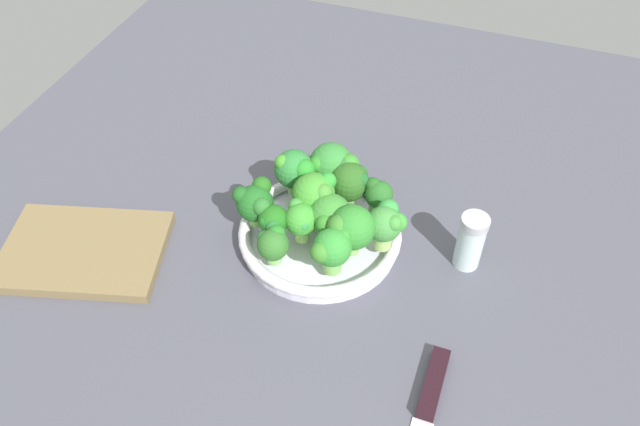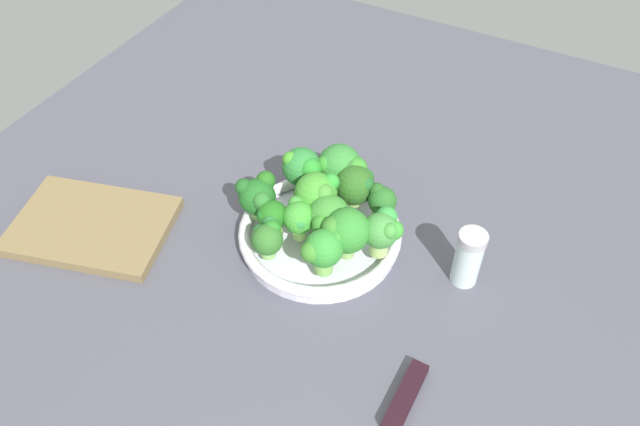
% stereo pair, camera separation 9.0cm
% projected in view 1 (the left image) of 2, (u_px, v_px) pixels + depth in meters
% --- Properties ---
extents(ground_plane, '(1.30, 1.30, 0.03)m').
position_uv_depth(ground_plane, '(347.00, 237.00, 0.97)').
color(ground_plane, '#4B4B57').
extents(bowl, '(0.24, 0.24, 0.03)m').
position_uv_depth(bowl, '(320.00, 234.00, 0.93)').
color(bowl, white).
rests_on(bowl, ground_plane).
extents(broccoli_floret_0, '(0.06, 0.06, 0.07)m').
position_uv_depth(broccoli_floret_0, '(295.00, 169.00, 0.94)').
color(broccoli_floret_0, '#7EB45D').
rests_on(broccoli_floret_0, bowl).
extents(broccoli_floret_1, '(0.05, 0.05, 0.05)m').
position_uv_depth(broccoli_floret_1, '(273.00, 244.00, 0.86)').
color(broccoli_floret_1, '#85BE66').
rests_on(broccoli_floret_1, bowl).
extents(broccoli_floret_2, '(0.04, 0.04, 0.06)m').
position_uv_depth(broccoli_floret_2, '(378.00, 195.00, 0.92)').
color(broccoli_floret_2, '#82BC59').
rests_on(broccoli_floret_2, bowl).
extents(broccoli_floret_3, '(0.06, 0.06, 0.08)m').
position_uv_depth(broccoli_floret_3, '(315.00, 194.00, 0.90)').
color(broccoli_floret_3, '#7DB45E').
rests_on(broccoli_floret_3, bowl).
extents(broccoli_floret_4, '(0.06, 0.06, 0.07)m').
position_uv_depth(broccoli_floret_4, '(386.00, 223.00, 0.87)').
color(broccoli_floret_4, '#A2C96C').
rests_on(broccoli_floret_4, bowl).
extents(broccoli_floret_5, '(0.05, 0.06, 0.07)m').
position_uv_depth(broccoli_floret_5, '(331.00, 249.00, 0.84)').
color(broccoli_floret_5, '#7FBF5B').
rests_on(broccoli_floret_5, bowl).
extents(broccoli_floret_6, '(0.04, 0.05, 0.06)m').
position_uv_depth(broccoli_floret_6, '(273.00, 223.00, 0.88)').
color(broccoli_floret_6, '#93C25F').
rests_on(broccoli_floret_6, bowl).
extents(broccoli_floret_7, '(0.08, 0.07, 0.08)m').
position_uv_depth(broccoli_floret_7, '(332.00, 165.00, 0.95)').
color(broccoli_floret_7, '#A1D26C').
rests_on(broccoli_floret_7, bowl).
extents(broccoli_floret_8, '(0.07, 0.07, 0.07)m').
position_uv_depth(broccoli_floret_8, '(331.00, 216.00, 0.88)').
color(broccoli_floret_8, '#96CA66').
rests_on(broccoli_floret_8, bowl).
extents(broccoli_floret_9, '(0.05, 0.05, 0.06)m').
position_uv_depth(broccoli_floret_9, '(301.00, 220.00, 0.88)').
color(broccoli_floret_9, '#9DD363').
rests_on(broccoli_floret_9, bowl).
extents(broccoli_floret_10, '(0.06, 0.06, 0.07)m').
position_uv_depth(broccoli_floret_10, '(255.00, 202.00, 0.90)').
color(broccoli_floret_10, '#88C15F').
rests_on(broccoli_floret_10, bowl).
extents(broccoli_floret_11, '(0.06, 0.06, 0.07)m').
position_uv_depth(broccoli_floret_11, '(349.00, 180.00, 0.94)').
color(broccoli_floret_11, '#88B25A').
rests_on(broccoli_floret_11, bowl).
extents(broccoli_floret_12, '(0.06, 0.06, 0.08)m').
position_uv_depth(broccoli_floret_12, '(351.00, 227.00, 0.86)').
color(broccoli_floret_12, '#91C468').
rests_on(broccoli_floret_12, bowl).
extents(knife, '(0.03, 0.27, 0.01)m').
position_uv_depth(knife, '(424.00, 419.00, 0.74)').
color(knife, silver).
rests_on(knife, ground_plane).
extents(cutting_board, '(0.26, 0.22, 0.02)m').
position_uv_depth(cutting_board, '(84.00, 251.00, 0.92)').
color(cutting_board, olive).
rests_on(cutting_board, ground_plane).
extents(pepper_shaker, '(0.04, 0.04, 0.09)m').
position_uv_depth(pepper_shaker, '(471.00, 240.00, 0.88)').
color(pepper_shaker, silver).
rests_on(pepper_shaker, ground_plane).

